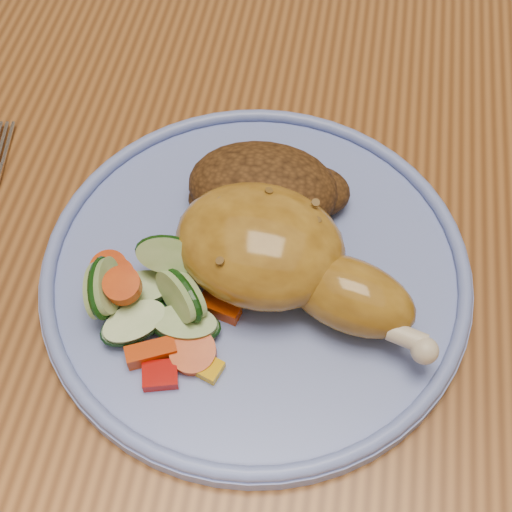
# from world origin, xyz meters

# --- Properties ---
(ground) EXTENTS (4.00, 4.00, 0.00)m
(ground) POSITION_xyz_m (0.00, 0.00, 0.00)
(ground) COLOR brown
(ground) RESTS_ON ground
(dining_table) EXTENTS (0.90, 1.40, 0.75)m
(dining_table) POSITION_xyz_m (0.00, 0.00, 0.67)
(dining_table) COLOR brown
(dining_table) RESTS_ON ground
(plate) EXTENTS (0.30, 0.30, 0.01)m
(plate) POSITION_xyz_m (-0.03, -0.09, 0.76)
(plate) COLOR #6C80CD
(plate) RESTS_ON dining_table
(plate_rim) EXTENTS (0.30, 0.30, 0.01)m
(plate_rim) POSITION_xyz_m (-0.03, -0.09, 0.77)
(plate_rim) COLOR #6C80CD
(plate_rim) RESTS_ON plate
(chicken_leg) EXTENTS (0.18, 0.12, 0.06)m
(chicken_leg) POSITION_xyz_m (-0.01, -0.10, 0.79)
(chicken_leg) COLOR #A97823
(chicken_leg) RESTS_ON plate
(rice_pilaf) EXTENTS (0.12, 0.08, 0.05)m
(rice_pilaf) POSITION_xyz_m (-0.03, -0.04, 0.78)
(rice_pilaf) COLOR #4A2B12
(rice_pilaf) RESTS_ON plate
(vegetable_pile) EXTENTS (0.11, 0.10, 0.05)m
(vegetable_pile) POSITION_xyz_m (-0.10, -0.14, 0.78)
(vegetable_pile) COLOR #A50A05
(vegetable_pile) RESTS_ON plate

